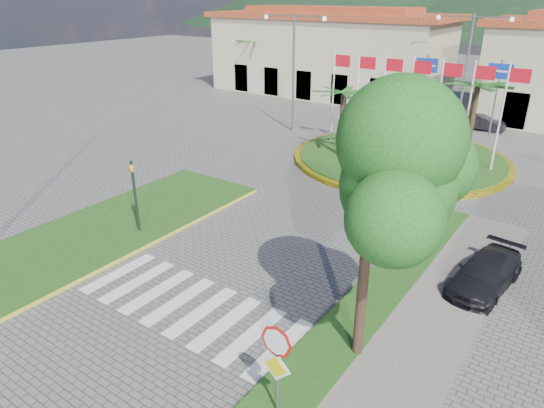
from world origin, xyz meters
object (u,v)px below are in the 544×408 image
Objects in this scene: stop_sign at (277,358)px; car_dark_b at (482,123)px; deciduous_tree at (372,181)px; roundabout_island at (400,157)px; white_van at (402,100)px; car_side_right at (485,273)px; car_dark_a at (376,96)px.

stop_sign is 30.36m from car_dark_b.
deciduous_tree is 27.76m from car_dark_b.
roundabout_island is at bearing 103.73° from stop_sign.
white_van is (-11.04, 31.27, -4.56)m from deciduous_tree.
white_van is 1.15× the size of car_side_right.
roundabout_island is 20.69m from stop_sign.
car_dark_b is at bearing -110.00° from car_dark_a.
car_side_right is at bearing -170.38° from car_dark_b.
white_van is 8.73m from car_dark_b.
deciduous_tree is 33.47m from white_van.
roundabout_island reaches higher than stop_sign.
car_dark_b is (2.17, 10.17, 0.36)m from roundabout_island.
deciduous_tree reaches higher than white_van.
stop_sign is 0.68× the size of car_side_right.
white_van is at bearing 109.45° from deciduous_tree.
car_side_right is at bearing -152.17° from white_van.
car_dark_a reaches higher than car_side_right.
roundabout_island reaches higher than car_side_right.
roundabout_island reaches higher than white_van.
stop_sign is at bearing -179.07° from car_dark_b.
white_van is 1.23× the size of car_dark_a.
white_van reaches higher than car_side_right.
white_van is (-5.54, 14.27, 0.44)m from roundabout_island.
stop_sign is at bearing -99.97° from car_side_right.
roundabout_island reaches higher than car_dark_a.
car_dark_b is at bearing -117.07° from white_van.
car_dark_a is (-2.46, 0.13, -0.00)m from white_van.
white_van is at bearing 111.23° from roundabout_island.
roundabout_island is 1.87× the size of deciduous_tree.
car_dark_b is (-3.33, 27.17, -4.64)m from deciduous_tree.
roundabout_island is 13.68m from car_side_right.
car_dark_b is at bearing 110.70° from car_side_right.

